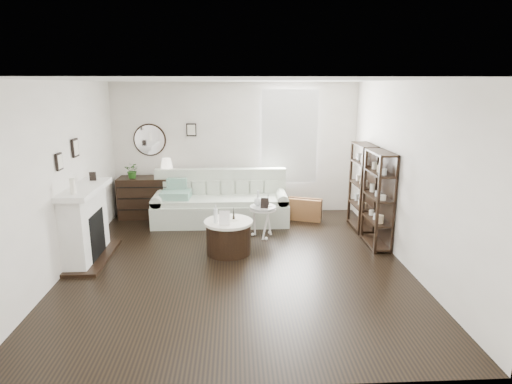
{
  "coord_description": "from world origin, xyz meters",
  "views": [
    {
      "loc": [
        -0.03,
        -6.04,
        2.64
      ],
      "look_at": [
        0.32,
        0.8,
        0.92
      ],
      "focal_mm": 30.0,
      "sensor_mm": 36.0,
      "label": 1
    }
  ],
  "objects": [
    {
      "name": "room",
      "position": [
        0.73,
        2.7,
        1.6
      ],
      "size": [
        5.5,
        5.5,
        5.5
      ],
      "color": "black",
      "rests_on": "ground"
    },
    {
      "name": "card_frame_drum",
      "position": [
        -0.2,
        0.25,
        0.65
      ],
      "size": [
        0.17,
        0.07,
        0.22
      ],
      "primitive_type": "cube",
      "rotation": [
        -0.21,
        0.0,
        -0.04
      ],
      "color": "white",
      "rests_on": "drum_table"
    },
    {
      "name": "shelf_unit_far",
      "position": [
        2.33,
        1.55,
        0.8
      ],
      "size": [
        0.3,
        0.8,
        1.6
      ],
      "color": "black",
      "rests_on": "ground"
    },
    {
      "name": "bottle_drum",
      "position": [
        -0.34,
        0.35,
        0.68
      ],
      "size": [
        0.07,
        0.07,
        0.28
      ],
      "primitive_type": "cylinder",
      "color": "silver",
      "rests_on": "drum_table"
    },
    {
      "name": "dresser",
      "position": [
        -1.75,
        2.47,
        0.41
      ],
      "size": [
        1.24,
        0.53,
        0.83
      ],
      "color": "black",
      "rests_on": "ground"
    },
    {
      "name": "pedestal_table",
      "position": [
        0.46,
        1.15,
        0.52
      ],
      "size": [
        0.47,
        0.47,
        0.57
      ],
      "rotation": [
        0.0,
        0.0,
        0.25
      ],
      "color": "silver",
      "rests_on": "ground"
    },
    {
      "name": "suitcase",
      "position": [
        1.36,
        2.09,
        0.22
      ],
      "size": [
        0.7,
        0.44,
        0.44
      ],
      "primitive_type": "cube",
      "rotation": [
        0.0,
        0.0,
        -0.36
      ],
      "color": "brown",
      "rests_on": "ground"
    },
    {
      "name": "potted_plant",
      "position": [
        -2.06,
        2.42,
        0.98
      ],
      "size": [
        0.32,
        0.28,
        0.31
      ],
      "primitive_type": "imported",
      "rotation": [
        0.0,
        0.0,
        -0.15
      ],
      "color": "#225217",
      "rests_on": "dresser"
    },
    {
      "name": "shelf_unit_near",
      "position": [
        2.33,
        0.65,
        0.8
      ],
      "size": [
        0.3,
        0.8,
        1.6
      ],
      "color": "black",
      "rests_on": "ground"
    },
    {
      "name": "table_lamp",
      "position": [
        -1.39,
        2.47,
        1.02
      ],
      "size": [
        0.28,
        0.28,
        0.39
      ],
      "primitive_type": null,
      "rotation": [
        0.0,
        0.0,
        0.17
      ],
      "color": "beige",
      "rests_on": "dresser"
    },
    {
      "name": "drum_table",
      "position": [
        -0.14,
        0.44,
        0.27
      ],
      "size": [
        0.78,
        0.78,
        0.54
      ],
      "rotation": [
        0.0,
        0.0,
        0.43
      ],
      "color": "black",
      "rests_on": "ground"
    },
    {
      "name": "flask_ped",
      "position": [
        0.37,
        1.17,
        0.71
      ],
      "size": [
        0.15,
        0.15,
        0.28
      ],
      "primitive_type": null,
      "color": "silver",
      "rests_on": "pedestal_table"
    },
    {
      "name": "eiffel_ped",
      "position": [
        0.55,
        1.18,
        0.66
      ],
      "size": [
        0.12,
        0.12,
        0.18
      ],
      "primitive_type": null,
      "rotation": [
        0.0,
        0.0,
        -0.24
      ],
      "color": "black",
      "rests_on": "pedestal_table"
    },
    {
      "name": "sofa",
      "position": [
        -0.31,
        2.08,
        0.33
      ],
      "size": [
        2.6,
        0.9,
        1.01
      ],
      "color": "#B0BCA7",
      "rests_on": "ground"
    },
    {
      "name": "card_frame_ped",
      "position": [
        0.48,
        1.03,
        0.66
      ],
      "size": [
        0.14,
        0.09,
        0.18
      ],
      "primitive_type": "cube",
      "rotation": [
        -0.21,
        0.0,
        -0.3
      ],
      "color": "black",
      "rests_on": "pedestal_table"
    },
    {
      "name": "quilt",
      "position": [
        -1.16,
        1.95,
        0.59
      ],
      "size": [
        0.57,
        0.48,
        0.14
      ],
      "primitive_type": "cube",
      "rotation": [
        0.0,
        0.0,
        -0.05
      ],
      "color": "#248557",
      "rests_on": "sofa"
    },
    {
      "name": "eiffel_drum",
      "position": [
        -0.06,
        0.49,
        0.63
      ],
      "size": [
        0.12,
        0.12,
        0.17
      ],
      "primitive_type": null,
      "rotation": [
        0.0,
        0.0,
        0.22
      ],
      "color": "black",
      "rests_on": "drum_table"
    },
    {
      "name": "fireplace",
      "position": [
        -2.32,
        0.3,
        0.54
      ],
      "size": [
        0.5,
        1.4,
        1.84
      ],
      "color": "white",
      "rests_on": "ground"
    }
  ]
}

